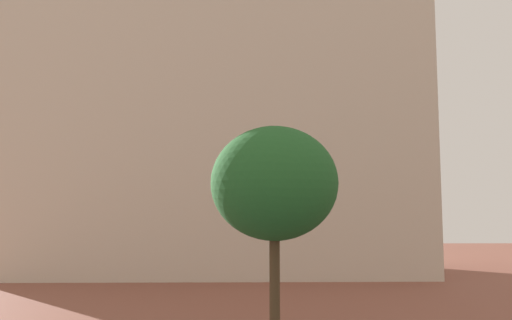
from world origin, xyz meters
name	(u,v)px	position (x,y,z in m)	size (l,w,h in m)	color
landmark_building	(228,81)	(-0.83, 33.10, 12.09)	(24.90, 10.42, 37.53)	beige
tree_curb_far	(274,184)	(0.90, 12.92, 4.27)	(3.27, 3.27, 5.76)	#4C3823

